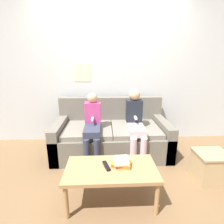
# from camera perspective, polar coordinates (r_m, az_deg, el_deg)

# --- Properties ---
(ground_plane) EXTENTS (10.00, 10.00, 0.00)m
(ground_plane) POSITION_cam_1_polar(r_m,az_deg,el_deg) (2.53, 0.49, -18.65)
(ground_plane) COLOR brown
(wall_back) EXTENTS (8.00, 0.06, 2.60)m
(wall_back) POSITION_cam_1_polar(r_m,az_deg,el_deg) (3.22, -0.59, 13.43)
(wall_back) COLOR silver
(wall_back) RESTS_ON ground_plane
(couch) EXTENTS (1.79, 0.92, 0.85)m
(couch) POSITION_cam_1_polar(r_m,az_deg,el_deg) (2.91, -0.13, -7.67)
(couch) COLOR #6B665B
(couch) RESTS_ON ground_plane
(coffee_table) EXTENTS (0.94, 0.50, 0.39)m
(coffee_table) POSITION_cam_1_polar(r_m,az_deg,el_deg) (1.90, -0.29, -18.87)
(coffee_table) COLOR #AD7F51
(coffee_table) RESTS_ON ground_plane
(person_left) EXTENTS (0.24, 0.61, 1.00)m
(person_left) POSITION_cam_1_polar(r_m,az_deg,el_deg) (2.60, -6.38, -4.07)
(person_left) COLOR #33384C
(person_left) RESTS_ON ground_plane
(person_right) EXTENTS (0.24, 0.61, 1.05)m
(person_right) POSITION_cam_1_polar(r_m,az_deg,el_deg) (2.63, 7.60, -3.16)
(person_right) COLOR silver
(person_right) RESTS_ON ground_plane
(tv_remote) EXTENTS (0.09, 0.17, 0.02)m
(tv_remote) POSITION_cam_1_polar(r_m,az_deg,el_deg) (1.89, -1.85, -17.14)
(tv_remote) COLOR black
(tv_remote) RESTS_ON coffee_table
(book_stack) EXTENTS (0.22, 0.17, 0.09)m
(book_stack) POSITION_cam_1_polar(r_m,az_deg,el_deg) (1.89, 3.07, -16.02)
(book_stack) COLOR orange
(book_stack) RESTS_ON coffee_table
(storage_box) EXTENTS (0.39, 0.35, 0.38)m
(storage_box) POSITION_cam_1_polar(r_m,az_deg,el_deg) (2.58, 29.45, -15.25)
(storage_box) COLOR tan
(storage_box) RESTS_ON ground_plane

